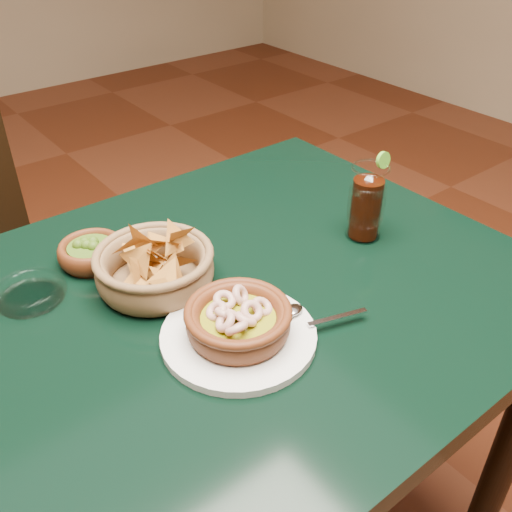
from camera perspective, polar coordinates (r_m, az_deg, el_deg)
dining_table at (r=0.95m, az=-7.55°, el=-10.43°), size 1.20×0.80×0.75m
shrimp_plate at (r=0.81m, az=-1.76°, el=-6.78°), size 0.29×0.22×0.07m
chip_basket at (r=0.92m, az=-10.08°, el=-1.13°), size 0.22×0.22×0.14m
guacamole_ramekin at (r=1.01m, az=-16.16°, el=0.43°), size 0.13×0.13×0.04m
cola_drink at (r=1.04m, az=10.98°, el=5.19°), size 0.14×0.14×0.16m
glass_ashtray at (r=0.96m, az=-21.67°, el=-3.46°), size 0.12×0.12×0.03m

